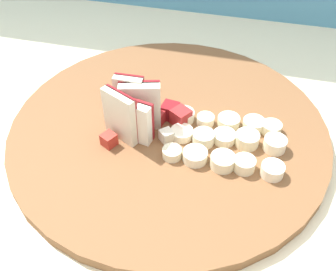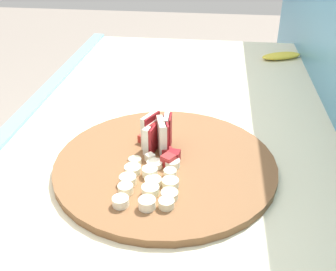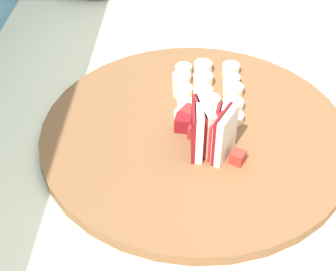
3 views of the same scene
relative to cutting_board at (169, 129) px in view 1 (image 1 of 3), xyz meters
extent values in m
cube|color=#4C8EB2|center=(-0.01, 0.37, -0.16)|extent=(2.40, 0.04, 1.47)
cylinder|color=brown|center=(0.00, 0.00, 0.00)|extent=(0.41, 0.41, 0.01)
cube|color=maroon|center=(-0.05, -0.03, 0.04)|extent=(0.04, 0.02, 0.07)
cube|color=beige|center=(-0.05, -0.04, 0.04)|extent=(0.05, 0.03, 0.07)
cube|color=#A32323|center=(-0.05, -0.02, 0.03)|extent=(0.04, 0.02, 0.05)
cube|color=#EFE5CC|center=(-0.05, -0.03, 0.03)|extent=(0.04, 0.03, 0.05)
cube|color=maroon|center=(-0.03, -0.03, 0.03)|extent=(0.05, 0.02, 0.05)
cube|color=white|center=(-0.04, -0.03, 0.03)|extent=(0.05, 0.02, 0.05)
cube|color=maroon|center=(-0.05, 0.00, 0.04)|extent=(0.04, 0.01, 0.07)
cube|color=#EFE5CC|center=(-0.05, 0.00, 0.04)|extent=(0.04, 0.01, 0.07)
cube|color=maroon|center=(-0.04, 0.00, 0.04)|extent=(0.05, 0.02, 0.06)
cube|color=beige|center=(-0.03, -0.01, 0.04)|extent=(0.05, 0.03, 0.06)
cube|color=#A32323|center=(0.01, 0.01, 0.02)|extent=(0.03, 0.03, 0.02)
cube|color=#EFE5CC|center=(0.00, -0.03, 0.01)|extent=(0.02, 0.02, 0.01)
cube|color=#B22D23|center=(-0.06, -0.05, 0.02)|extent=(0.02, 0.02, 0.02)
cube|color=#A32323|center=(-0.02, 0.00, 0.02)|extent=(0.02, 0.02, 0.02)
cube|color=maroon|center=(0.00, 0.02, 0.02)|extent=(0.02, 0.02, 0.02)
cube|color=maroon|center=(0.00, 0.01, 0.02)|extent=(0.02, 0.02, 0.02)
cylinder|color=beige|center=(0.02, -0.05, 0.01)|extent=(0.02, 0.02, 0.01)
cylinder|color=#F4EAC6|center=(0.04, -0.05, 0.01)|extent=(0.03, 0.03, 0.01)
cylinder|color=beige|center=(0.08, -0.05, 0.02)|extent=(0.03, 0.03, 0.02)
cylinder|color=beige|center=(0.10, -0.05, 0.01)|extent=(0.03, 0.03, 0.01)
cylinder|color=white|center=(0.13, -0.05, 0.01)|extent=(0.03, 0.03, 0.01)
cylinder|color=white|center=(0.02, -0.02, 0.01)|extent=(0.03, 0.03, 0.01)
cylinder|color=#F4EAC6|center=(0.05, -0.02, 0.01)|extent=(0.03, 0.03, 0.01)
cylinder|color=#F4EAC6|center=(0.07, -0.01, 0.01)|extent=(0.03, 0.03, 0.01)
cylinder|color=beige|center=(0.10, -0.01, 0.02)|extent=(0.03, 0.03, 0.02)
cylinder|color=white|center=(0.13, -0.02, 0.02)|extent=(0.03, 0.03, 0.02)
cylinder|color=white|center=(0.02, 0.01, 0.01)|extent=(0.03, 0.03, 0.01)
cylinder|color=#F4EAC6|center=(0.05, 0.01, 0.01)|extent=(0.02, 0.02, 0.01)
cylinder|color=beige|center=(0.07, 0.02, 0.01)|extent=(0.03, 0.03, 0.01)
cylinder|color=beige|center=(0.11, 0.02, 0.01)|extent=(0.03, 0.03, 0.01)
cylinder|color=beige|center=(0.13, 0.02, 0.01)|extent=(0.02, 0.02, 0.01)
camera|label=1|loc=(0.09, -0.36, 0.35)|focal=41.82mm
camera|label=2|loc=(0.61, 0.08, 0.42)|focal=43.27mm
camera|label=3|loc=(-0.50, 0.01, 0.43)|focal=53.12mm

